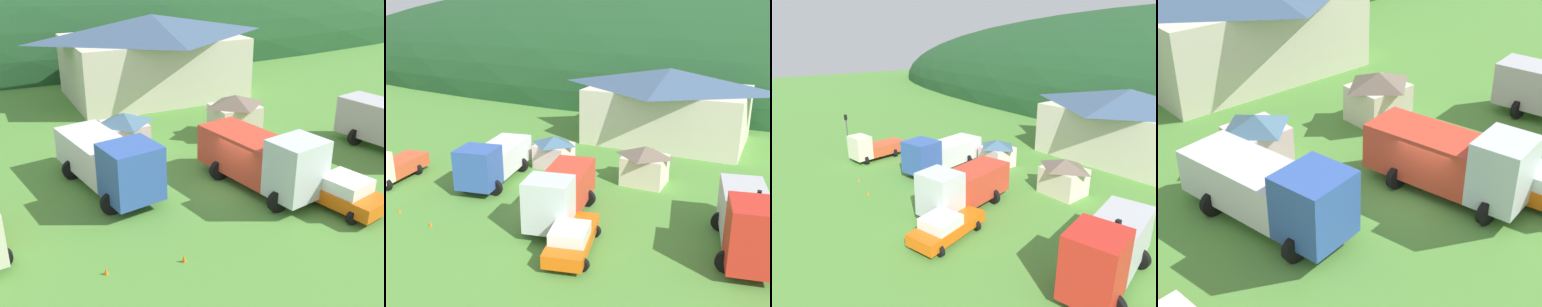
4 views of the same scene
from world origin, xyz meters
The scene contains 10 objects.
ground_plane centered at (0.00, 0.00, 0.00)m, with size 200.00×200.00×0.00m, color #518C38.
forested_hill_backdrop centered at (0.00, 55.61, 0.00)m, with size 174.00×60.00×34.58m, color #1E4723.
depot_building centered at (3.25, 18.67, 3.51)m, with size 15.14×10.35×6.82m.
play_shed_cream centered at (4.63, 7.05, 1.44)m, with size 3.21×2.69×2.79m.
play_shed_pink centered at (-2.96, 7.48, 1.27)m, with size 2.78×2.64×2.47m.
box_truck_blue centered at (-5.29, 2.71, 1.65)m, with size 4.10×8.08×3.23m.
tow_truck_silver centered at (1.85, -0.54, 1.74)m, with size 4.05×7.54×3.40m.
service_pickup_orange centered at (4.11, -3.63, 0.83)m, with size 3.15×5.32×1.66m.
traffic_cone_near_pickup centered at (-4.50, -4.65, 0.00)m, with size 0.36×0.36×0.63m, color orange.
traffic_cone_mid_row centered at (-7.53, -4.08, 0.00)m, with size 0.36×0.36×0.53m, color orange.
Camera 1 is at (-11.00, -19.00, 11.38)m, focal length 44.26 mm.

